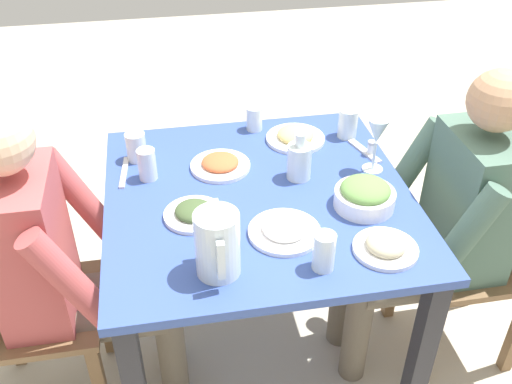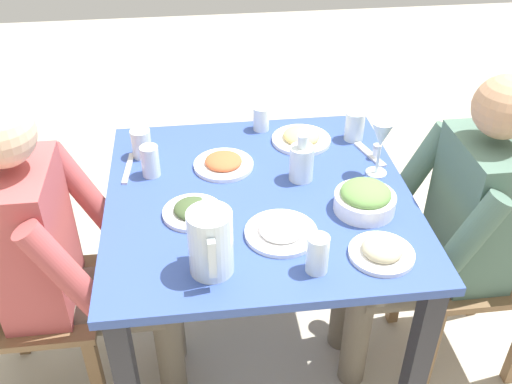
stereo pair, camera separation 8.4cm
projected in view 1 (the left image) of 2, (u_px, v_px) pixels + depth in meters
ground_plane at (258, 349)px, 2.30m from camera, size 8.00×8.00×0.00m
dining_table at (258, 222)px, 1.93m from camera, size 0.97×0.97×0.75m
chair_near at (7, 301)px, 1.84m from camera, size 0.40×0.40×0.86m
chair_far at (489, 245)px, 2.07m from camera, size 0.40×0.40×0.86m
diner_near at (65, 260)px, 1.79m from camera, size 0.48×0.53×1.16m
diner_far at (443, 219)px, 1.95m from camera, size 0.48×0.53×1.16m
water_pitcher at (217, 244)px, 1.51m from camera, size 0.16×0.12×0.19m
salad_bowl at (365, 195)px, 1.78m from camera, size 0.19×0.19×0.09m
plate_rice_curry at (220, 164)px, 1.98m from camera, size 0.20×0.20×0.04m
plate_dolmas at (194, 213)px, 1.76m from camera, size 0.18×0.18×0.04m
plate_beans at (386, 246)px, 1.63m from camera, size 0.18×0.18×0.05m
plate_fries at (295, 136)px, 2.13m from camera, size 0.21×0.21×0.05m
plate_yoghurt at (284, 229)px, 1.69m from camera, size 0.21×0.21×0.05m
water_glass_far_left at (348, 123)px, 2.13m from camera, size 0.07×0.07×0.11m
water_glass_near_left at (254, 118)px, 2.18m from camera, size 0.06×0.06×0.09m
water_glass_center at (147, 164)px, 1.90m from camera, size 0.06×0.06×0.11m
water_glass_far_right at (136, 147)px, 2.00m from camera, size 0.07×0.07×0.10m
water_glass_near_right at (324, 252)px, 1.55m from camera, size 0.06×0.06×0.11m
wine_glass at (377, 133)px, 1.89m from camera, size 0.08×0.08×0.20m
oil_carafe at (299, 163)px, 1.91m from camera, size 0.08×0.08×0.16m
salt_shaker at (371, 148)px, 2.04m from camera, size 0.03×0.03×0.05m
fork_near at (364, 151)px, 2.07m from camera, size 0.17×0.07×0.01m
knife_near at (124, 172)px, 1.95m from camera, size 0.19×0.03×0.01m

